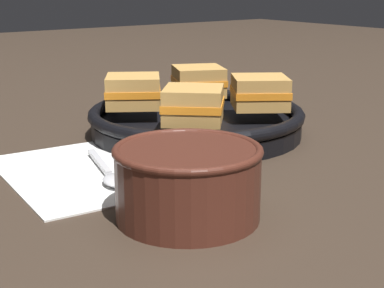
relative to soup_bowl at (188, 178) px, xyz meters
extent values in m
plane|color=#382B21|center=(-0.12, 0.07, -0.04)|extent=(4.00, 4.00, 0.00)
cube|color=white|center=(-0.18, -0.01, -0.04)|extent=(0.26, 0.22, 0.00)
cylinder|color=#4C2319|center=(0.00, 0.00, -0.01)|extent=(0.14, 0.14, 0.07)
cylinder|color=gold|center=(0.00, 0.00, 0.02)|extent=(0.12, 0.12, 0.01)
torus|color=#4C2319|center=(0.00, 0.00, 0.03)|extent=(0.14, 0.14, 0.01)
cube|color=silver|center=(-0.19, 0.01, -0.03)|extent=(0.10, 0.03, 0.01)
ellipsoid|color=silver|center=(-0.12, -0.01, -0.03)|extent=(0.05, 0.04, 0.01)
cylinder|color=black|center=(-0.25, 0.20, -0.03)|extent=(0.31, 0.31, 0.02)
torus|color=black|center=(-0.25, 0.20, -0.01)|extent=(0.32, 0.32, 0.02)
cube|color=black|center=(-0.34, 0.40, -0.01)|extent=(0.08, 0.14, 0.01)
cube|color=#C18E47|center=(-0.18, 0.14, 0.01)|extent=(0.11, 0.11, 0.02)
cube|color=orange|center=(-0.18, 0.14, 0.02)|extent=(0.11, 0.11, 0.01)
cube|color=#C18E47|center=(-0.18, 0.14, 0.04)|extent=(0.11, 0.11, 0.02)
cube|color=#C18E47|center=(-0.19, 0.27, 0.01)|extent=(0.11, 0.11, 0.02)
cube|color=orange|center=(-0.19, 0.27, 0.02)|extent=(0.11, 0.11, 0.01)
cube|color=#C18E47|center=(-0.19, 0.27, 0.04)|extent=(0.11, 0.11, 0.02)
cube|color=#C18E47|center=(-0.32, 0.26, 0.01)|extent=(0.10, 0.10, 0.02)
cube|color=orange|center=(-0.32, 0.26, 0.02)|extent=(0.10, 0.10, 0.01)
cube|color=#C18E47|center=(-0.32, 0.26, 0.04)|extent=(0.10, 0.10, 0.02)
cube|color=#C18E47|center=(-0.31, 0.12, 0.01)|extent=(0.11, 0.11, 0.02)
cube|color=orange|center=(-0.31, 0.12, 0.02)|extent=(0.11, 0.11, 0.01)
cube|color=#C18E47|center=(-0.31, 0.12, 0.04)|extent=(0.11, 0.11, 0.02)
camera|label=1|loc=(0.43, -0.31, 0.18)|focal=55.00mm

